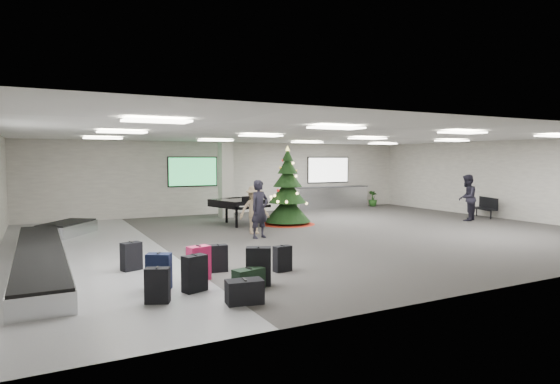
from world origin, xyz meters
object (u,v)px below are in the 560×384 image
pink_suitcase (199,263)px  potted_plant_left (295,203)px  traveler_a (260,209)px  service_counter (331,197)px  traveler_b (254,210)px  baggage_carousel (47,250)px  christmas_tree (288,197)px  grand_piano (239,204)px  bench (485,206)px  potted_plant_right (373,198)px  traveler_bench (467,198)px

pink_suitcase → potted_plant_left: size_ratio=1.01×
pink_suitcase → traveler_a: traveler_a is taller
service_counter → pink_suitcase: bearing=-134.2°
pink_suitcase → traveler_b: traveler_b is taller
baggage_carousel → traveler_a: size_ratio=5.40×
christmas_tree → potted_plant_left: size_ratio=4.17×
grand_piano → potted_plant_left: size_ratio=3.21×
bench → service_counter: bearing=140.5°
potted_plant_right → bench: bearing=-78.6°
grand_piano → traveler_a: size_ratio=1.26×
christmas_tree → traveler_a: 3.23m
baggage_carousel → christmas_tree: size_ratio=3.30×
christmas_tree → baggage_carousel: bearing=-162.1°
traveler_b → traveler_bench: 8.85m
pink_suitcase → potted_plant_right: 16.20m
service_counter → pink_suitcase: size_ratio=5.69×
christmas_tree → bench: christmas_tree is taller
traveler_a → pink_suitcase: bearing=-145.7°
service_counter → potted_plant_right: size_ratio=4.98×
grand_piano → potted_plant_left: 5.17m
service_counter → traveler_bench: 6.84m
grand_piano → traveler_b: bearing=-115.2°
traveler_b → pink_suitcase: bearing=-121.1°
pink_suitcase → potted_plant_left: 12.91m
baggage_carousel → bench: size_ratio=6.87×
christmas_tree → traveler_b: size_ratio=1.87×
grand_piano → traveler_bench: traveler_bench is taller
potted_plant_right → traveler_bench: bearing=-93.2°
baggage_carousel → service_counter: 14.50m
bench → traveler_a: 10.55m
grand_piano → potted_plant_right: 9.32m
baggage_carousel → traveler_bench: bearing=0.8°
potted_plant_left → potted_plant_right: potted_plant_right is taller
baggage_carousel → traveler_bench: 14.91m
traveler_bench → potted_plant_left: (-4.31, 6.25, -0.56)m
service_counter → traveler_b: size_ratio=2.57×
potted_plant_left → grand_piano: bearing=-143.1°
traveler_bench → bench: bearing=167.5°
baggage_carousel → bench: (16.43, 0.59, 0.27)m
christmas_tree → pink_suitcase: bearing=-130.7°
traveler_b → potted_plant_right: bearing=34.2°
service_counter → christmas_tree: (-4.71, -4.10, 0.46)m
bench → traveler_b: bearing=-162.9°
baggage_carousel → traveler_bench: (14.90, 0.22, 0.70)m
grand_piano → potted_plant_left: grand_piano is taller
traveler_a → traveler_bench: traveler_bench is taller
grand_piano → bench: bearing=-31.5°
pink_suitcase → traveler_b: 5.98m
traveler_bench → traveler_a: bearing=-26.8°
pink_suitcase → potted_plant_right: bearing=25.1°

